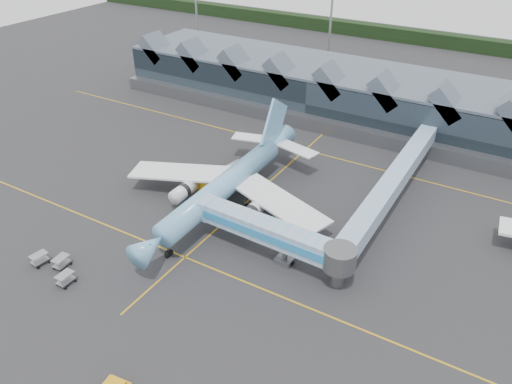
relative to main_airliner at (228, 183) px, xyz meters
The scene contains 9 objects.
ground 7.11m from the main_airliner, 69.63° to the right, with size 260.00×260.00×0.00m, color #28282A.
taxi_stripes 6.08m from the main_airliner, 64.05° to the left, with size 120.00×60.00×0.01m.
tree_line_far 104.36m from the main_airliner, 88.84° to the left, with size 260.00×4.00×4.00m, color black.
terminal 41.80m from the main_airliner, 94.06° to the left, with size 90.00×22.25×12.52m.
light_masts 62.24m from the main_airliner, 67.98° to the left, with size 132.40×42.56×22.45m.
main_airliner is the anchor object (origin of this frame).
jet_bridge 15.16m from the main_airliner, 31.49° to the right, with size 23.59×4.37×5.52m.
fuel_truck 5.59m from the main_airliner, 130.40° to the left, with size 3.96×10.00×3.32m.
baggage_carts 26.40m from the main_airliner, 112.87° to the right, with size 7.44×4.13×1.50m.
Camera 1 is at (34.16, -47.21, 41.91)m, focal length 35.00 mm.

